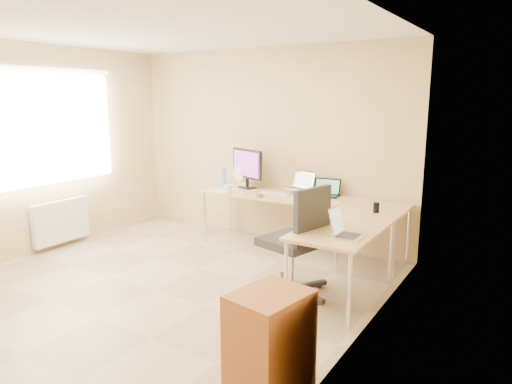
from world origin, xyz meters
The scene contains 25 objects.
floor centered at (0.00, 0.00, 0.00)m, with size 4.50×4.50×0.00m, color tan.
ceiling centered at (0.00, 0.00, 2.60)m, with size 4.50×4.50×0.00m, color white.
wall_back centered at (0.00, 2.25, 1.30)m, with size 4.50×4.50×0.00m, color #D5B875.
wall_left centered at (-2.10, 0.00, 1.30)m, with size 4.50×4.50×0.00m, color #D5B875.
wall_right centered at (2.10, 0.00, 1.30)m, with size 4.50×4.50×0.00m, color #D5B875.
desk_main centered at (0.72, 1.85, 0.36)m, with size 2.65×0.70×0.73m, color tan.
desk_return centered at (1.70, 0.85, 0.36)m, with size 0.70×1.30×0.73m, color tan.
monitor centered at (-0.14, 1.97, 1.00)m, with size 0.62×0.20×0.53m, color black.
book_stack centered at (0.73, 2.05, 0.76)m, with size 0.23×0.31×0.05m, color #106D63.
laptop_center centered at (0.63, 2.02, 0.89)m, with size 0.33×0.25×0.21m, color silver.
laptop_black centered at (0.98, 2.05, 0.84)m, with size 0.34×0.25×0.21m, color black.
keyboard centered at (0.38, 1.82, 0.74)m, with size 0.39×0.11×0.02m, color silver.
mouse centered at (1.08, 1.68, 0.75)m, with size 0.11×0.07×0.04m, color white.
mug centered at (-0.16, 1.55, 0.78)m, with size 0.11×0.11×0.11m, color white.
cd_stack centered at (0.33, 1.55, 0.74)m, with size 0.12×0.12×0.03m, color #BDBDBD.
water_bottle centered at (-0.40, 1.79, 0.86)m, with size 0.08×0.08×0.27m, color #5D99DB.
papers centered at (-0.32, 1.68, 0.73)m, with size 0.23×0.33×0.01m, color silver.
white_box centered at (-0.20, 2.05, 0.76)m, with size 0.19×0.14×0.07m, color silver.
desk_fan centered at (-0.29, 2.05, 0.86)m, with size 0.20×0.20×0.25m, color white.
black_cup centered at (1.79, 1.55, 0.78)m, with size 0.06×0.06×0.11m, color black.
laptop_return centered at (1.85, 0.54, 0.84)m, with size 0.25×0.32×0.21m, color silver.
office_chair centered at (1.22, 0.68, 0.50)m, with size 0.68×0.68×1.14m, color #262525.
cabinet centered at (1.85, -0.81, 0.36)m, with size 0.41×0.50×0.70m, color brown.
radiator centered at (-2.03, 0.40, 0.35)m, with size 0.09×0.80×0.55m, color white.
window centered at (-2.05, 0.40, 1.55)m, with size 0.10×1.80×1.40m, color white.
Camera 1 is at (3.25, -3.22, 1.94)m, focal length 32.52 mm.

